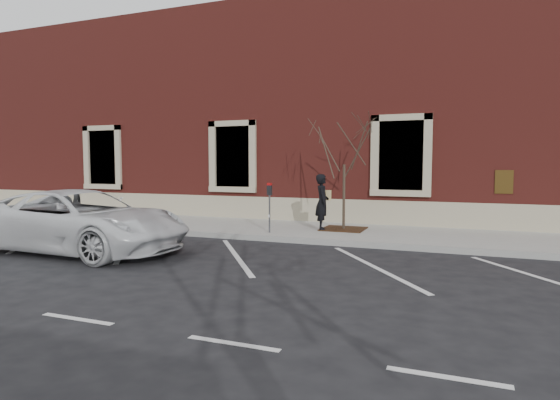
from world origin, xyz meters
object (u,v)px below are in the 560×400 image
at_px(man, 322,202).
at_px(white_truck, 80,221).
at_px(parking_meter, 269,198).
at_px(sapling, 344,147).

xyz_separation_m(man, white_truck, (-4.68, -4.73, -0.24)).
height_order(parking_meter, sapling, sapling).
xyz_separation_m(sapling, white_truck, (-5.25, -5.13, -1.89)).
bearing_deg(sapling, white_truck, -135.66).
bearing_deg(man, sapling, -75.52).
relative_size(man, sapling, 0.47).
bearing_deg(man, white_truck, 114.47).
height_order(man, parking_meter, man).
distance_m(parking_meter, sapling, 2.77).
relative_size(parking_meter, sapling, 0.40).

